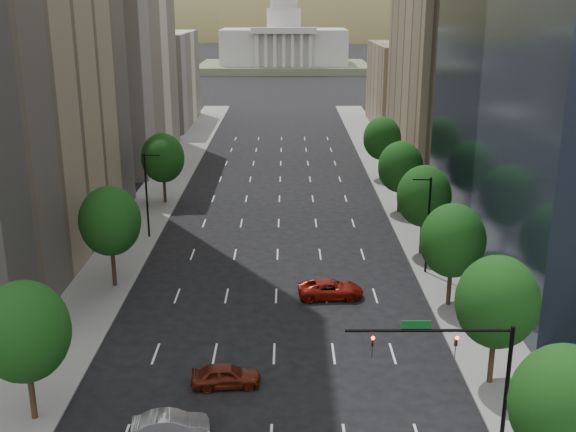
{
  "coord_description": "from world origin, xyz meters",
  "views": [
    {
      "loc": [
        0.87,
        -3.49,
        23.61
      ],
      "look_at": [
        0.99,
        46.86,
        8.0
      ],
      "focal_mm": 43.15,
      "sensor_mm": 36.0,
      "label": 1
    }
  ],
  "objects_px": {
    "traffic_signal": "(464,358)",
    "capitol": "(284,46)",
    "car_silver": "(171,425)",
    "car_maroon": "(226,376)",
    "car_red_far": "(330,289)"
  },
  "relations": [
    {
      "from": "traffic_signal",
      "to": "capitol",
      "type": "xyz_separation_m",
      "value": [
        -10.53,
        219.71,
        3.4
      ]
    },
    {
      "from": "traffic_signal",
      "to": "car_silver",
      "type": "bearing_deg",
      "value": 178.71
    },
    {
      "from": "car_maroon",
      "to": "car_red_far",
      "type": "distance_m",
      "value": 15.84
    },
    {
      "from": "capitol",
      "to": "car_red_far",
      "type": "bearing_deg",
      "value": -88.7
    },
    {
      "from": "car_maroon",
      "to": "car_silver",
      "type": "height_order",
      "value": "car_maroon"
    },
    {
      "from": "traffic_signal",
      "to": "car_silver",
      "type": "relative_size",
      "value": 2.09
    },
    {
      "from": "car_maroon",
      "to": "car_silver",
      "type": "distance_m",
      "value": 6.0
    },
    {
      "from": "capitol",
      "to": "car_maroon",
      "type": "height_order",
      "value": "capitol"
    },
    {
      "from": "car_maroon",
      "to": "car_silver",
      "type": "xyz_separation_m",
      "value": [
        -2.69,
        -5.36,
        -0.04
      ]
    },
    {
      "from": "car_red_far",
      "to": "traffic_signal",
      "type": "bearing_deg",
      "value": -166.15
    },
    {
      "from": "car_maroon",
      "to": "car_red_far",
      "type": "xyz_separation_m",
      "value": [
        7.55,
        13.93,
        -0.0
      ]
    },
    {
      "from": "capitol",
      "to": "car_silver",
      "type": "height_order",
      "value": "capitol"
    },
    {
      "from": "capitol",
      "to": "car_red_far",
      "type": "height_order",
      "value": "capitol"
    },
    {
      "from": "car_maroon",
      "to": "car_red_far",
      "type": "bearing_deg",
      "value": -33.85
    },
    {
      "from": "traffic_signal",
      "to": "capitol",
      "type": "height_order",
      "value": "capitol"
    }
  ]
}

